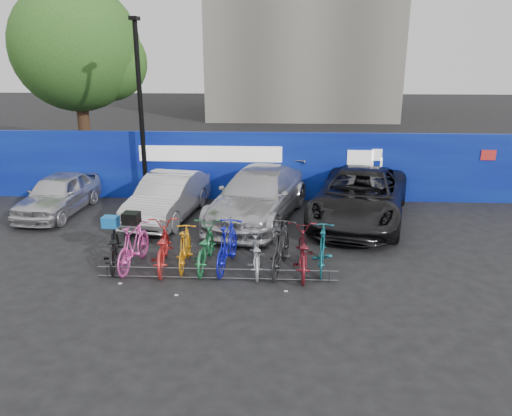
# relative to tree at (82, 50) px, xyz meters

# --- Properties ---
(ground) EXTENTS (100.00, 100.00, 0.00)m
(ground) POSITION_rel_tree_xyz_m (6.77, -10.06, -5.07)
(ground) COLOR black
(ground) RESTS_ON ground
(hoarding) EXTENTS (22.00, 0.18, 2.40)m
(hoarding) POSITION_rel_tree_xyz_m (6.78, -4.06, -3.86)
(hoarding) COLOR #0A118D
(hoarding) RESTS_ON ground
(tree) EXTENTS (5.40, 5.20, 7.80)m
(tree) POSITION_rel_tree_xyz_m (0.00, 0.00, 0.00)
(tree) COLOR #382314
(tree) RESTS_ON ground
(lamppost) EXTENTS (0.25, 0.50, 6.11)m
(lamppost) POSITION_rel_tree_xyz_m (3.57, -4.66, -1.80)
(lamppost) COLOR black
(lamppost) RESTS_ON ground
(bike_rack) EXTENTS (5.60, 0.03, 0.30)m
(bike_rack) POSITION_rel_tree_xyz_m (6.77, -10.66, -4.91)
(bike_rack) COLOR #595B60
(bike_rack) RESTS_ON ground
(car_0) EXTENTS (1.84, 3.94, 1.30)m
(car_0) POSITION_rel_tree_xyz_m (1.04, -5.96, -4.42)
(car_0) COLOR silver
(car_0) RESTS_ON ground
(car_1) EXTENTS (2.16, 4.43, 1.40)m
(car_1) POSITION_rel_tree_xyz_m (4.71, -6.30, -4.37)
(car_1) COLOR #BAB9BE
(car_1) RESTS_ON ground
(car_2) EXTENTS (3.54, 5.78, 1.56)m
(car_2) POSITION_rel_tree_xyz_m (7.54, -6.24, -4.29)
(car_2) COLOR #BABABF
(car_2) RESTS_ON ground
(car_3) EXTENTS (4.03, 6.19, 1.58)m
(car_3) POSITION_rel_tree_xyz_m (10.69, -6.24, -4.28)
(car_3) COLOR black
(car_3) RESTS_ON ground
(bike_0) EXTENTS (1.11, 2.01, 1.00)m
(bike_0) POSITION_rel_tree_xyz_m (4.11, -9.92, -4.57)
(bike_0) COLOR black
(bike_0) RESTS_ON ground
(bike_1) EXTENTS (0.76, 1.94, 1.13)m
(bike_1) POSITION_rel_tree_xyz_m (4.66, -10.02, -4.50)
(bike_1) COLOR #F24AB2
(bike_1) RESTS_ON ground
(bike_2) EXTENTS (0.99, 2.14, 1.09)m
(bike_2) POSITION_rel_tree_xyz_m (5.35, -10.00, -4.53)
(bike_2) COLOR red
(bike_2) RESTS_ON ground
(bike_3) EXTENTS (0.52, 1.70, 1.01)m
(bike_3) POSITION_rel_tree_xyz_m (5.91, -9.96, -4.56)
(bike_3) COLOR orange
(bike_3) RESTS_ON ground
(bike_4) EXTENTS (0.75, 2.00, 1.04)m
(bike_4) POSITION_rel_tree_xyz_m (6.40, -9.91, -4.55)
(bike_4) COLOR #237D44
(bike_4) RESTS_ON ground
(bike_5) EXTENTS (0.84, 2.02, 1.18)m
(bike_5) POSITION_rel_tree_xyz_m (6.95, -9.98, -4.48)
(bike_5) COLOR #1015B3
(bike_5) RESTS_ON ground
(bike_6) EXTENTS (0.75, 1.78, 0.91)m
(bike_6) POSITION_rel_tree_xyz_m (7.64, -10.11, -4.61)
(bike_6) COLOR #B7B9C0
(bike_6) RESTS_ON ground
(bike_7) EXTENTS (0.94, 2.08, 1.21)m
(bike_7) POSITION_rel_tree_xyz_m (8.25, -10.07, -4.47)
(bike_7) COLOR black
(bike_7) RESTS_ON ground
(bike_8) EXTENTS (0.75, 2.05, 1.07)m
(bike_8) POSITION_rel_tree_xyz_m (8.76, -10.11, -4.53)
(bike_8) COLOR maroon
(bike_8) RESTS_ON ground
(bike_9) EXTENTS (0.71, 1.87, 1.10)m
(bike_9) POSITION_rel_tree_xyz_m (9.25, -9.94, -4.52)
(bike_9) COLOR #14626F
(bike_9) RESTS_ON ground
(cargo_crate) EXTENTS (0.39, 0.31, 0.27)m
(cargo_crate) POSITION_rel_tree_xyz_m (4.11, -9.92, -3.93)
(cargo_crate) COLOR blue
(cargo_crate) RESTS_ON bike_0
(cargo_topcase) EXTENTS (0.41, 0.37, 0.28)m
(cargo_topcase) POSITION_rel_tree_xyz_m (4.66, -10.02, -3.79)
(cargo_topcase) COLOR black
(cargo_topcase) RESTS_ON bike_1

